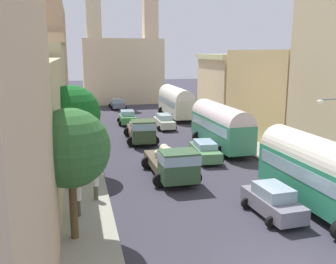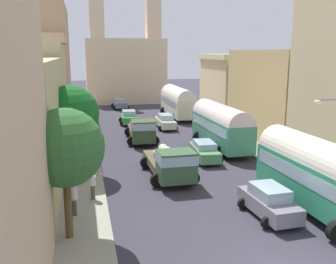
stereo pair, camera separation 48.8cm
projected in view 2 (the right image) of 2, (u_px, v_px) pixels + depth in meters
The scene contains 25 objects.
ground_plane at pixel (154, 133), 39.75m from camera, with size 154.00×154.00×0.00m, color #36343F.
sidewalk_left at pixel (82, 135), 38.18m from camera, with size 2.50×70.00×0.14m, color #9B9989.
sidewalk_right at pixel (220, 129), 41.29m from camera, with size 2.50×70.00×0.14m, color #A1958E.
building_left_1 at pixel (18, 128), 22.22m from camera, with size 4.61×14.18×7.82m.
building_left_2 at pixel (37, 91), 33.67m from camera, with size 5.39×9.57×9.65m.
building_left_3 at pixel (47, 65), 45.05m from camera, with size 4.98×13.30×13.36m.
building_right_2 at pixel (274, 95), 36.48m from camera, with size 4.53×12.40×8.42m.
building_right_3 at pixel (234, 86), 47.79m from camera, with size 6.50×9.65×7.95m.
distant_church at pixel (125, 66), 62.83m from camera, with size 12.65×7.79×19.27m.
parked_bus_0 at pixel (321, 174), 19.49m from camera, with size 3.38×9.39×3.88m.
parked_bus_1 at pixel (221, 125), 32.83m from camera, with size 3.30×9.04×3.84m.
parked_bus_2 at pixel (178, 101), 48.36m from camera, with size 3.33×9.64×3.90m.
cargo_truck_0 at pixel (171, 162), 24.89m from camera, with size 3.18×6.68×2.31m.
cargo_truck_1 at pixel (142, 130), 35.10m from camera, with size 3.14×7.13×2.35m.
car_0 at pixel (129, 117), 44.35m from camera, with size 2.38×3.97×1.60m.
car_1 at pixel (120, 103), 56.64m from camera, with size 2.42×4.37×1.48m.
car_2 at pixel (269, 202), 19.37m from camera, with size 2.32×4.03×1.63m.
car_3 at pixel (204, 151), 29.55m from camera, with size 2.35×4.47×1.49m.
car_4 at pixel (165, 121), 41.75m from camera, with size 2.16×4.29×1.59m.
pedestrian_0 at pixel (93, 185), 21.30m from camera, with size 0.49×0.49×1.72m.
pedestrian_1 at pixel (74, 199), 19.19m from camera, with size 0.38×0.38×1.82m.
pedestrian_2 at pixel (91, 142), 30.87m from camera, with size 0.50×0.50×1.91m.
streetlamp_near at pixel (336, 140), 20.68m from camera, with size 1.87×0.28×5.89m.
roadside_tree_0 at pixel (65, 148), 16.28m from camera, with size 3.42×3.42×5.96m.
roadside_tree_1 at pixel (70, 114), 25.14m from camera, with size 3.78×3.78×6.15m.
Camera 2 is at (-7.07, -11.27, 8.24)m, focal length 40.98 mm.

